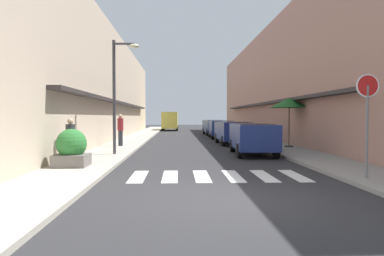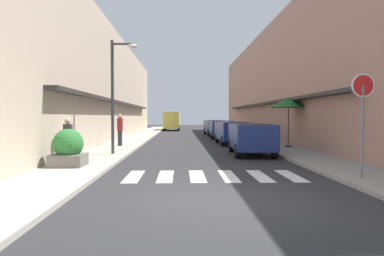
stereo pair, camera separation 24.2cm
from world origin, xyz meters
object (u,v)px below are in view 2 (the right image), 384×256
object	(u,v)px
planter_corner	(68,149)
pedestrian_walking_near	(68,139)
round_street_sign	(363,98)
pedestrian_walking_far	(120,129)
parked_car_mid	(232,130)
delivery_van	(172,120)
cafe_umbrella	(289,103)
parked_car_distant	(215,126)
parked_car_far	(221,127)
street_lamp	(117,84)
parked_car_near	(251,135)

from	to	relation	value
planter_corner	pedestrian_walking_near	xyz separation A→B (m)	(-0.33, 1.00, 0.26)
round_street_sign	pedestrian_walking_far	xyz separation A→B (m)	(-8.46, 11.01, -1.21)
parked_car_mid	round_street_sign	distance (m)	13.45
delivery_van	pedestrian_walking_near	world-z (taller)	delivery_van
cafe_umbrella	pedestrian_walking_far	distance (m)	9.66
delivery_van	parked_car_distant	bearing A→B (deg)	-68.21
parked_car_far	pedestrian_walking_far	world-z (taller)	pedestrian_walking_far
parked_car_mid	street_lamp	distance (m)	9.40
parked_car_mid	street_lamp	size ratio (longest dim) A/B	0.89
planter_corner	pedestrian_walking_far	distance (m)	8.38
cafe_umbrella	planter_corner	bearing A→B (deg)	-143.07
parked_car_near	round_street_sign	size ratio (longest dim) A/B	1.50
parked_car_near	pedestrian_walking_near	distance (m)	8.17
planter_corner	parked_car_near	bearing A→B (deg)	31.46
parked_car_near	parked_car_mid	xyz separation A→B (m)	(-0.00, 6.27, 0.00)
parked_car_far	street_lamp	bearing A→B (deg)	-115.87
planter_corner	parked_car_mid	bearing A→B (deg)	56.19
parked_car_near	pedestrian_walking_far	bearing A→B (deg)	149.53
parked_car_near	planter_corner	xyz separation A→B (m)	(-7.12, -4.36, -0.22)
parked_car_mid	parked_car_distant	bearing A→B (deg)	90.00
delivery_van	pedestrian_walking_near	distance (m)	32.66
parked_car_near	parked_car_distant	world-z (taller)	same
parked_car_near	planter_corner	bearing A→B (deg)	-148.54
parked_car_far	pedestrian_walking_near	size ratio (longest dim) A/B	2.45
parked_car_mid	delivery_van	distance (m)	23.34
parked_car_near	pedestrian_walking_near	size ratio (longest dim) A/B	2.65
parked_car_near	round_street_sign	xyz separation A→B (m)	(1.65, -7.00, 1.38)
pedestrian_walking_near	pedestrian_walking_far	xyz separation A→B (m)	(0.63, 7.37, 0.12)
parked_car_far	round_street_sign	world-z (taller)	round_street_sign
round_street_sign	pedestrian_walking_far	size ratio (longest dim) A/B	1.56
pedestrian_walking_far	cafe_umbrella	bearing A→B (deg)	31.91
pedestrian_walking_far	planter_corner	bearing A→B (deg)	-54.14
parked_car_mid	round_street_sign	bearing A→B (deg)	-82.93
round_street_sign	pedestrian_walking_far	world-z (taller)	round_street_sign
parked_car_near	pedestrian_walking_far	xyz separation A→B (m)	(-6.82, 4.01, 0.17)
parked_car_distant	delivery_van	size ratio (longest dim) A/B	0.82
parked_car_distant	round_street_sign	size ratio (longest dim) A/B	1.57
pedestrian_walking_near	pedestrian_walking_far	distance (m)	7.39
parked_car_far	pedestrian_walking_near	bearing A→B (deg)	-115.41
delivery_van	parked_car_near	bearing A→B (deg)	-81.22
pedestrian_walking_far	parked_car_near	bearing A→B (deg)	7.46
pedestrian_walking_far	parked_car_mid	bearing A→B (deg)	56.31
parked_car_mid	planter_corner	xyz separation A→B (m)	(-7.12, -10.63, -0.22)
parked_car_mid	pedestrian_walking_far	bearing A→B (deg)	-161.62
parked_car_near	parked_car_mid	distance (m)	6.27
delivery_van	cafe_umbrella	xyz separation A→B (m)	(7.18, -26.16, 1.15)
pedestrian_walking_far	delivery_van	bearing A→B (deg)	122.68
parked_car_far	pedestrian_walking_far	distance (m)	10.75
parked_car_near	parked_car_mid	world-z (taller)	same
parked_car_distant	pedestrian_walking_far	bearing A→B (deg)	-116.13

